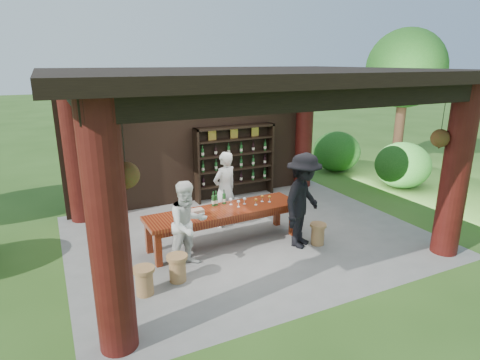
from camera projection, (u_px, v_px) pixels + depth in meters
name	position (u px, v px, depth m)	size (l,w,h in m)	color
ground	(248.00, 235.00, 8.74)	(90.00, 90.00, 0.00)	#2D5119
pavilion	(239.00, 136.00, 8.50)	(7.50, 6.00, 3.60)	slate
wine_shelf	(235.00, 162.00, 10.92)	(2.27, 0.34, 2.00)	black
tasting_table	(224.00, 215.00, 8.19)	(3.26, 0.94, 0.75)	#55150C
stool_near_left	(177.00, 267.00, 6.86)	(0.36, 0.36, 0.48)	olive
stool_near_right	(318.00, 233.00, 8.26)	(0.34, 0.34, 0.45)	olive
stool_far_left	(144.00, 280.00, 6.47)	(0.36, 0.36, 0.47)	olive
host	(225.00, 190.00, 9.00)	(0.64, 0.42, 1.74)	silver
guest_woman	(188.00, 225.00, 7.21)	(0.80, 0.62, 1.64)	silver
guest_man	(303.00, 201.00, 8.00)	(1.25, 0.72, 1.94)	black
table_bottles	(218.00, 198.00, 8.36)	(0.33, 0.10, 0.31)	#194C1E
table_glasses	(250.00, 201.00, 8.44)	(0.88, 0.32, 0.15)	silver
napkin_basket	(197.00, 213.00, 7.78)	(0.26, 0.18, 0.14)	#BF6672
shrubs	(285.00, 203.00, 9.04)	(13.49, 8.36, 1.36)	#194C14
trees	(335.00, 72.00, 10.24)	(21.77, 9.73, 4.80)	#3F2819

